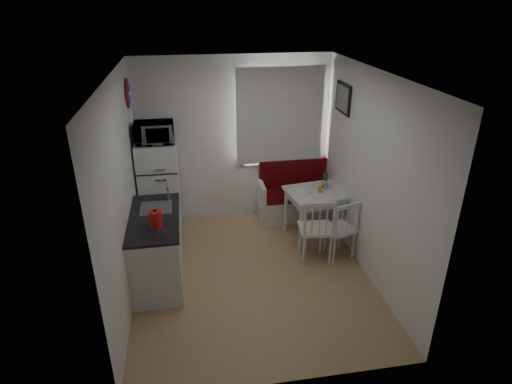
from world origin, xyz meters
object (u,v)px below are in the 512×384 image
microwave (154,133)px  kettle (156,219)px  dining_table (322,196)px  fridge (160,188)px  bench (299,199)px  wine_bottle (325,178)px  kitchen_counter (157,248)px  chair_left (319,224)px  chair_right (341,224)px

microwave → kettle: microwave is taller
dining_table → fridge: size_ratio=0.75×
bench → kettle: size_ratio=5.59×
wine_bottle → kettle: bearing=-155.7°
bench → kettle: (-2.17, -1.65, 0.70)m
kitchen_counter → chair_left: 2.13m
bench → kettle: kettle is taller
wine_bottle → chair_right: bearing=-90.0°
fridge → wine_bottle: size_ratio=4.66×
kitchen_counter → microwave: microwave is taller
chair_right → wine_bottle: bearing=72.3°
kitchen_counter → bench: (2.22, 1.36, -0.14)m
chair_right → microwave: bearing=136.8°
chair_left → wine_bottle: (0.32, 0.77, 0.32)m
chair_right → fridge: bearing=135.9°
dining_table → kettle: kettle is taller
fridge → kettle: size_ratio=6.08×
fridge → dining_table: bearing=-13.1°
kitchen_counter → microwave: (0.02, 1.19, 1.15)m
dining_table → chair_right: (0.07, -0.66, -0.13)m
chair_left → microwave: 2.62m
chair_right → chair_left: bearing=163.7°
chair_left → chair_right: 0.32m
kitchen_counter → chair_right: kitchen_counter is taller
dining_table → kettle: size_ratio=4.59×
microwave → bench: bearing=4.2°
kitchen_counter → chair_left: bearing=0.7°
bench → microwave: size_ratio=2.45×
dining_table → bench: bearing=95.1°
bench → dining_table: size_ratio=1.22×
chair_left → kettle: 2.15m
bench → chair_left: bench is taller
kettle → wine_bottle: 2.64m
kitchen_counter → dining_table: size_ratio=1.20×
microwave → wine_bottle: microwave is taller
microwave → wine_bottle: 2.56m
bench → microwave: microwave is taller
wine_bottle → microwave: bearing=170.7°
fridge → chair_right: bearing=-26.5°
bench → microwave: bearing=-175.8°
fridge → chair_left: bearing=-30.0°
dining_table → microwave: (-2.36, 0.50, 0.94)m
kettle → bench: bearing=37.2°
fridge → kitchen_counter: bearing=-90.9°
kitchen_counter → wine_bottle: kitchen_counter is taller
dining_table → chair_right: chair_right is taller
chair_left → microwave: bearing=156.9°
fridge → wine_bottle: 2.48m
kitchen_counter → chair_right: size_ratio=2.57×
kitchen_counter → chair_right: bearing=0.8°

